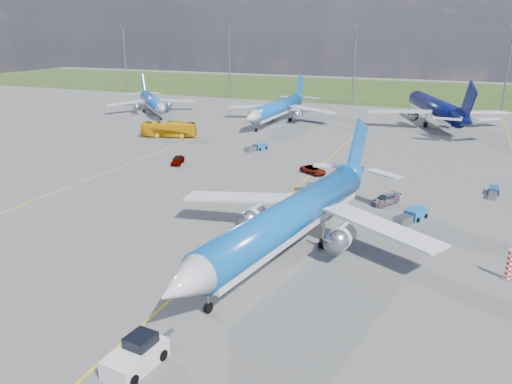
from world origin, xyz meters
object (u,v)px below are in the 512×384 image
at_px(warning_post, 509,264).
at_px(service_car_c, 385,199).
at_px(bg_jet_nw, 153,113).
at_px(bg_jet_nnw, 277,122).
at_px(baggage_tug_c, 257,148).
at_px(baggage_tug_e, 493,192).
at_px(main_airliner, 290,251).
at_px(apron_bus, 169,129).
at_px(baggage_tug_w, 411,216).
at_px(pushback_tug, 137,355).
at_px(service_car_b, 313,170).
at_px(bg_jet_n, 433,125).
at_px(service_car_a, 178,160).

relative_size(warning_post, service_car_c, 0.68).
xyz_separation_m(bg_jet_nw, bg_jet_nnw, (35.27, -0.06, 0.00)).
bearing_deg(baggage_tug_c, baggage_tug_e, 7.46).
xyz_separation_m(main_airliner, apron_bus, (-41.50, 43.77, 1.59)).
bearing_deg(baggage_tug_e, bg_jet_nnw, 143.19).
height_order(service_car_c, baggage_tug_w, service_car_c).
bearing_deg(warning_post, baggage_tug_w, 129.42).
bearing_deg(pushback_tug, bg_jet_nw, 129.10).
bearing_deg(baggage_tug_c, bg_jet_nnw, 127.49).
relative_size(bg_jet_nw, service_car_b, 7.62).
height_order(bg_jet_nw, baggage_tug_w, bg_jet_nw).
distance_m(baggage_tug_w, baggage_tug_c, 40.06).
relative_size(warning_post, bg_jet_n, 0.07).
xyz_separation_m(warning_post, service_car_c, (-13.26, 16.36, -0.86)).
height_order(apron_bus, service_car_a, apron_bus).
relative_size(warning_post, pushback_tug, 0.48).
relative_size(pushback_tug, baggage_tug_w, 1.10).
xyz_separation_m(pushback_tug, baggage_tug_e, (23.12, 48.45, -0.39)).
height_order(service_car_c, baggage_tug_c, service_car_c).
height_order(bg_jet_nnw, service_car_b, bg_jet_nnw).
distance_m(bg_jet_n, baggage_tug_e, 52.95).
xyz_separation_m(bg_jet_n, baggage_tug_c, (-28.45, -39.57, 0.51)).
relative_size(service_car_c, baggage_tug_e, 1.01).
bearing_deg(apron_bus, bg_jet_nw, 21.93).
bearing_deg(warning_post, service_car_a, 154.08).
xyz_separation_m(bg_jet_nw, service_car_c, (68.42, -50.08, 0.64)).
relative_size(warning_post, main_airliner, 0.07).
bearing_deg(baggage_tug_c, pushback_tug, -50.24).
xyz_separation_m(warning_post, service_car_b, (-25.77, 26.42, -0.88)).
relative_size(pushback_tug, service_car_c, 1.42).
height_order(apron_bus, baggage_tug_w, apron_bus).
xyz_separation_m(warning_post, baggage_tug_w, (-9.54, 11.61, -0.92)).
bearing_deg(service_car_a, baggage_tug_e, -14.72).
bearing_deg(baggage_tug_e, main_airliner, -120.81).
height_order(warning_post, baggage_tug_w, warning_post).
bearing_deg(service_car_b, bg_jet_nw, 85.67).
distance_m(service_car_b, service_car_c, 16.06).
xyz_separation_m(main_airliner, baggage_tug_e, (19.60, 27.45, 0.45)).
bearing_deg(bg_jet_n, service_car_b, 53.62).
relative_size(bg_jet_nw, apron_bus, 2.99).
distance_m(apron_bus, baggage_tug_e, 63.26).
xyz_separation_m(service_car_b, baggage_tug_c, (-14.10, 11.36, -0.11)).
distance_m(main_airliner, service_car_c, 19.42).
bearing_deg(pushback_tug, baggage_tug_e, 70.49).
relative_size(bg_jet_n, main_airliner, 1.10).
bearing_deg(pushback_tug, warning_post, 50.27).
distance_m(warning_post, bg_jet_n, 78.20).
bearing_deg(service_car_c, bg_jet_nw, 174.09).
height_order(service_car_b, service_car_c, service_car_c).
relative_size(bg_jet_nnw, bg_jet_n, 0.85).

